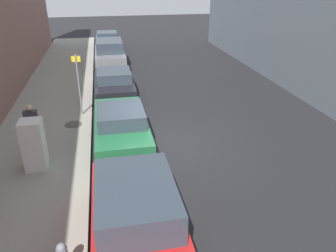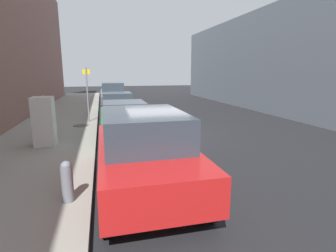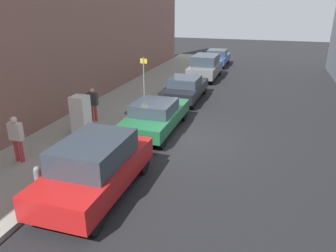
# 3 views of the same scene
# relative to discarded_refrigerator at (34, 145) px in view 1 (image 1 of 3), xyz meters

# --- Properties ---
(ground_plane) EXTENTS (80.00, 80.00, 0.00)m
(ground_plane) POSITION_rel_discarded_refrigerator_xyz_m (4.13, 1.13, -0.98)
(ground_plane) COLOR black
(sidewalk_slab) EXTENTS (3.64, 44.00, 0.16)m
(sidewalk_slab) POSITION_rel_discarded_refrigerator_xyz_m (-0.18, 1.13, -0.90)
(sidewalk_slab) COLOR gray
(sidewalk_slab) RESTS_ON ground
(discarded_refrigerator) EXTENTS (0.65, 0.66, 1.64)m
(discarded_refrigerator) POSITION_rel_discarded_refrigerator_xyz_m (0.00, 0.00, 0.00)
(discarded_refrigerator) COLOR silver
(discarded_refrigerator) RESTS_ON sidewalk_slab
(manhole_cover) EXTENTS (0.70, 0.70, 0.02)m
(manhole_cover) POSITION_rel_discarded_refrigerator_xyz_m (0.90, 3.14, -0.81)
(manhole_cover) COLOR #47443F
(manhole_cover) RESTS_ON sidewalk_slab
(street_sign_post) EXTENTS (0.36, 0.07, 2.65)m
(street_sign_post) POSITION_rel_discarded_refrigerator_xyz_m (1.23, 4.19, 0.66)
(street_sign_post) COLOR slate
(street_sign_post) RESTS_ON sidewalk_slab
(pedestrian_walking_far) EXTENTS (0.45, 0.22, 1.56)m
(pedestrian_walking_far) POSITION_rel_discarded_refrigerator_xyz_m (-0.30, 1.55, 0.07)
(pedestrian_walking_far) COLOR #B73338
(pedestrian_walking_far) RESTS_ON sidewalk_slab
(parked_suv_red) EXTENTS (1.95, 4.46, 1.75)m
(parked_suv_red) POSITION_rel_discarded_refrigerator_xyz_m (2.78, -3.79, -0.08)
(parked_suv_red) COLOR red
(parked_suv_red) RESTS_ON ground
(parked_sedan_green) EXTENTS (1.90, 4.61, 1.41)m
(parked_sedan_green) POSITION_rel_discarded_refrigerator_xyz_m (2.78, 1.55, -0.24)
(parked_sedan_green) COLOR #1E6038
(parked_sedan_green) RESTS_ON ground
(parked_sedan_dark) EXTENTS (1.88, 4.39, 1.40)m
(parked_sedan_dark) POSITION_rel_discarded_refrigerator_xyz_m (2.78, 6.72, -0.25)
(parked_sedan_dark) COLOR black
(parked_sedan_dark) RESTS_ON ground
(parked_suv_gray) EXTENTS (1.92, 4.59, 1.75)m
(parked_suv_gray) POSITION_rel_discarded_refrigerator_xyz_m (2.78, 12.73, -0.08)
(parked_suv_gray) COLOR slate
(parked_suv_gray) RESTS_ON ground
(parked_hatchback_blue) EXTENTS (1.80, 4.17, 1.44)m
(parked_hatchback_blue) POSITION_rel_discarded_refrigerator_xyz_m (2.78, 18.23, -0.24)
(parked_hatchback_blue) COLOR #23479E
(parked_hatchback_blue) RESTS_ON ground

